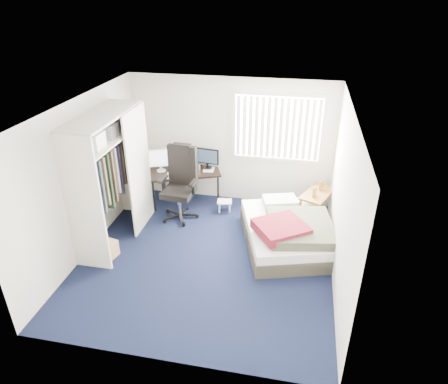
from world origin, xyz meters
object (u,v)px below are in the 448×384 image
bed (288,231)px  office_chair (181,190)px  desk (184,169)px  nightstand (318,195)px

bed → office_chair: bearing=164.1°
bed → desk: bearing=151.9°
desk → bed: 2.48m
desk → bed: desk is taller
desk → nightstand: (2.63, -0.19, -0.22)m
nightstand → bed: 1.10m
desk → bed: size_ratio=0.71×
desk → nightstand: 2.64m
nightstand → bed: bearing=-116.4°
office_chair → nightstand: 2.57m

